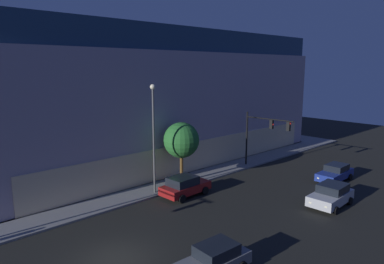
{
  "coord_description": "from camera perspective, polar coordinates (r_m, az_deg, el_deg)",
  "views": [
    {
      "loc": [
        -8.91,
        -16.0,
        10.57
      ],
      "look_at": [
        8.29,
        2.68,
        5.86
      ],
      "focal_mm": 32.63,
      "sensor_mm": 36.0,
      "label": 1
    }
  ],
  "objects": [
    {
      "name": "car_silver",
      "position": [
        29.45,
        21.77,
        -9.54
      ],
      "size": [
        4.32,
        2.36,
        1.69
      ],
      "color": "#B7BABF",
      "rests_on": "ground"
    },
    {
      "name": "car_red",
      "position": [
        29.32,
        -1.22,
        -8.79
      ],
      "size": [
        4.37,
        2.35,
        1.71
      ],
      "color": "maroon",
      "rests_on": "ground"
    },
    {
      "name": "sidewalk_tree",
      "position": [
        31.54,
        -1.75,
        -1.36
      ],
      "size": [
        3.25,
        3.25,
        5.58
      ],
      "color": "brown",
      "rests_on": "sidewalk_corner"
    },
    {
      "name": "car_grey",
      "position": [
        19.06,
        3.49,
        -20.21
      ],
      "size": [
        4.3,
        2.12,
        1.64
      ],
      "color": "slate",
      "rests_on": "ground"
    },
    {
      "name": "modern_building",
      "position": [
        47.22,
        -11.51,
        6.16
      ],
      "size": [
        40.38,
        30.57,
        14.46
      ],
      "color": "#4C4C51",
      "rests_on": "ground"
    },
    {
      "name": "car_blue",
      "position": [
        35.75,
        22.36,
        -6.18
      ],
      "size": [
        4.48,
        2.07,
        1.57
      ],
      "color": "navy",
      "rests_on": "ground"
    },
    {
      "name": "traffic_light_far_corner",
      "position": [
        36.82,
        11.7,
        0.36
      ],
      "size": [
        0.7,
        5.4,
        5.79
      ],
      "color": "black",
      "rests_on": "sidewalk_corner"
    },
    {
      "name": "street_lamp_sidewalk",
      "position": [
        28.72,
        -6.32,
        0.81
      ],
      "size": [
        0.44,
        0.44,
        9.11
      ],
      "color": "#585858",
      "rests_on": "sidewalk_corner"
    },
    {
      "name": "ground_plane",
      "position": [
        21.14,
        -12.44,
        -19.76
      ],
      "size": [
        120.0,
        120.0,
        0.0
      ],
      "primitive_type": "plane",
      "color": "black"
    }
  ]
}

